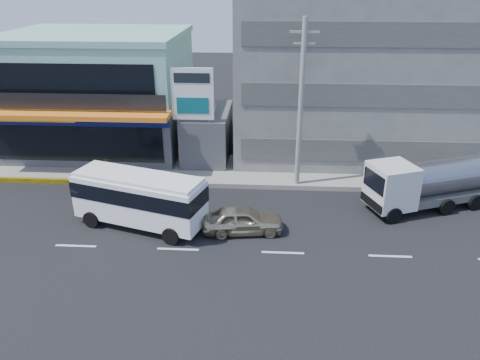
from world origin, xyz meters
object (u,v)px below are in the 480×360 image
tanker_truck (426,183)px  motorcycle_rider (111,184)px  shop_building (101,95)px  minibus (139,196)px  sedan (243,220)px  satellite_dish (205,113)px  utility_pole_near (301,106)px  concrete_building (353,52)px  billboard (193,100)px

tanker_truck → motorcycle_rider: size_ratio=3.18×
motorcycle_rider → shop_building: bearing=109.9°
minibus → sedan: bearing=-3.8°
sedan → motorcycle_rider: (-7.94, 3.65, 0.08)m
satellite_dish → motorcycle_rider: bearing=-131.8°
sedan → tanker_truck: bearing=-79.0°
utility_pole_near → minibus: bearing=-147.9°
sedan → tanker_truck: tanker_truck is taller
minibus → motorcycle_rider: (-2.64, 3.30, -0.92)m
tanker_truck → concrete_building: bearing=106.3°
shop_building → satellite_dish: bearing=-20.2°
tanker_truck → motorcycle_rider: bearing=178.8°
satellite_dish → motorcycle_rider: size_ratio=0.64×
concrete_building → motorcycle_rider: concrete_building is taller
billboard → motorcycle_rider: (-4.44, -3.72, -4.15)m
billboard → sedan: size_ratio=1.70×
utility_pole_near → minibus: size_ratio=1.40×
utility_pole_near → tanker_truck: (6.90, -2.31, -3.62)m
tanker_truck → billboard: bearing=163.0°
utility_pole_near → sedan: bearing=-118.3°
shop_building → utility_pole_near: (14.00, -6.55, 1.15)m
billboard → minibus: 7.93m
concrete_building → sedan: 16.19m
shop_building → tanker_truck: (20.90, -8.85, -2.47)m
utility_pole_near → motorcycle_rider: size_ratio=4.24×
shop_building → tanker_truck: size_ratio=1.65×
billboard → tanker_truck: size_ratio=0.92×
shop_building → minibus: (5.70, -11.76, -2.29)m
minibus → concrete_building: bearing=46.2°
billboard → motorcycle_rider: size_ratio=2.93×
utility_pole_near → motorcycle_rider: 11.94m
motorcycle_rider → tanker_truck: bearing=-1.2°
tanker_truck → minibus: bearing=-169.2°
concrete_building → sedan: (-7.00, -13.17, -6.31)m
shop_building → satellite_dish: shop_building is taller
satellite_dish → billboard: 2.31m
billboard → utility_pole_near: size_ratio=0.69×
shop_building → motorcycle_rider: 9.56m
shop_building → sedan: (11.00, -12.11, -3.30)m
utility_pole_near → minibus: utility_pole_near is taller
shop_building → satellite_dish: (8.00, -2.95, -0.42)m
utility_pole_near → sedan: utility_pole_near is taller
satellite_dish → tanker_truck: size_ratio=0.20×
billboard → tanker_truck: bearing=-17.0°
shop_building → minibus: bearing=-64.2°
billboard → utility_pole_near: utility_pole_near is taller
utility_pole_near → motorcycle_rider: bearing=-170.0°
utility_pole_near → billboard: bearing=164.5°
minibus → tanker_truck: 15.48m
shop_building → minibus: size_ratio=1.73×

